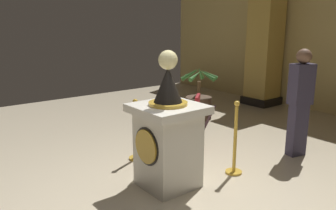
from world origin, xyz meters
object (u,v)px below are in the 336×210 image
at_px(pedestal_clock, 168,136).
at_px(cafe_table, 174,115).
at_px(stanchion_far, 136,139).
at_px(bystander_guest, 300,100).
at_px(potted_palm_left, 198,103).
at_px(cafe_chair_red, 192,118).
at_px(stanchion_near, 235,148).

relative_size(pedestal_clock, cafe_table, 2.43).
height_order(stanchion_far, bystander_guest, bystander_guest).
relative_size(potted_palm_left, cafe_table, 1.62).
bearing_deg(pedestal_clock, potted_palm_left, 130.09).
bearing_deg(pedestal_clock, cafe_chair_red, 125.06).
bearing_deg(stanchion_far, cafe_chair_red, 76.30).
distance_m(potted_palm_left, cafe_chair_red, 1.99).
xyz_separation_m(pedestal_clock, cafe_table, (-1.40, 1.23, -0.22)).
xyz_separation_m(stanchion_near, cafe_table, (-1.69, 0.23, 0.09)).
distance_m(pedestal_clock, cafe_table, 1.87).
bearing_deg(cafe_table, stanchion_near, -7.90).
bearing_deg(cafe_table, pedestal_clock, -41.26).
distance_m(potted_palm_left, bystander_guest, 2.67).
bearing_deg(cafe_table, cafe_chair_red, -9.36).
bearing_deg(cafe_chair_red, cafe_table, 170.64).
relative_size(stanchion_far, potted_palm_left, 0.82).
bearing_deg(pedestal_clock, stanchion_near, 73.59).
relative_size(stanchion_far, cafe_chair_red, 1.03).
relative_size(potted_palm_left, bystander_guest, 0.69).
bearing_deg(stanchion_far, stanchion_near, 32.23).
distance_m(stanchion_far, bystander_guest, 2.69).
xyz_separation_m(cafe_table, cafe_chair_red, (0.61, -0.10, 0.10)).
relative_size(stanchion_near, cafe_chair_red, 1.12).
distance_m(stanchion_near, cafe_chair_red, 1.11).
height_order(stanchion_near, cafe_chair_red, stanchion_near).
bearing_deg(bystander_guest, stanchion_far, -124.05).
height_order(pedestal_clock, stanchion_near, pedestal_clock).
xyz_separation_m(pedestal_clock, stanchion_far, (-1.02, 0.16, -0.35)).
height_order(stanchion_near, stanchion_far, stanchion_near).
bearing_deg(stanchion_near, bystander_guest, 83.57).
relative_size(stanchion_far, bystander_guest, 0.57).
relative_size(cafe_table, cafe_chair_red, 0.77).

